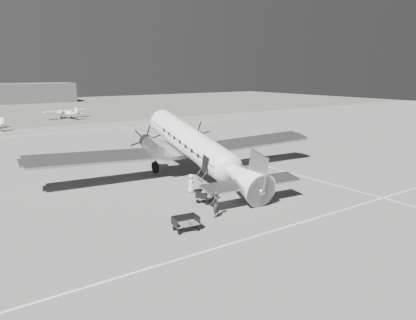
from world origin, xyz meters
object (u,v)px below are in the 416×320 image
object	(u,v)px
ground_crew	(216,204)
hangar_main	(8,94)
passenger	(191,184)
dc3_airliner	(196,148)
baggage_cart_far	(186,223)
ramp_agent	(205,192)
baggage_cart_near	(206,196)
light_plane_right	(67,114)

from	to	relation	value
ground_crew	hangar_main	bearing A→B (deg)	-116.87
passenger	hangar_main	bearing A→B (deg)	14.17
dc3_airliner	baggage_cart_far	bearing A→B (deg)	-121.08
dc3_airliner	ramp_agent	distance (m)	7.73
hangar_main	passenger	size ratio (longest dim) A/B	24.82
baggage_cart_far	ground_crew	xyz separation A→B (m)	(3.15, 0.91, 0.48)
hangar_main	baggage_cart_near	xyz separation A→B (m)	(-5.80, -126.28, -2.78)
baggage_cart_near	baggage_cart_far	xyz separation A→B (m)	(-4.65, -4.30, -0.01)
ramp_agent	light_plane_right	bearing A→B (deg)	25.46
light_plane_right	baggage_cart_far	bearing A→B (deg)	-114.64
dc3_airliner	ground_crew	bearing A→B (deg)	-111.00
dc3_airliner	passenger	xyz separation A→B (m)	(-3.24, -4.00, -2.19)
hangar_main	light_plane_right	world-z (taller)	hangar_main
ramp_agent	passenger	xyz separation A→B (m)	(0.24, 2.54, 0.07)
ramp_agent	dc3_airliner	bearing A→B (deg)	4.46
baggage_cart_near	passenger	world-z (taller)	passenger
baggage_cart_near	baggage_cart_far	world-z (taller)	baggage_cart_near
baggage_cart_near	baggage_cart_far	bearing A→B (deg)	-163.71
ground_crew	ramp_agent	world-z (taller)	ground_crew
light_plane_right	passenger	xyz separation A→B (m)	(-8.05, -65.16, -0.25)
baggage_cart_near	ramp_agent	size ratio (longest dim) A/B	1.17
light_plane_right	ground_crew	size ratio (longest dim) A/B	5.33
passenger	baggage_cart_far	bearing A→B (deg)	161.91
baggage_cart_near	ramp_agent	distance (m)	0.41
dc3_airliner	light_plane_right	bearing A→B (deg)	90.79
dc3_airliner	baggage_cart_near	world-z (taller)	dc3_airliner
baggage_cart_near	ramp_agent	xyz separation A→B (m)	(0.07, 0.30, 0.26)
light_plane_right	ground_crew	distance (m)	72.06
baggage_cart_far	passenger	size ratio (longest dim) A/B	1.05
baggage_cart_far	hangar_main	bearing A→B (deg)	92.44
light_plane_right	passenger	size ratio (longest dim) A/B	6.23
dc3_airliner	light_plane_right	size ratio (longest dim) A/B	3.02
hangar_main	baggage_cart_far	xyz separation A→B (m)	(-10.45, -130.58, -2.80)
dc3_airliner	passenger	distance (m)	5.59
baggage_cart_near	ramp_agent	bearing A→B (deg)	49.62
baggage_cart_near	ground_crew	size ratio (longest dim) A/B	0.92
baggage_cart_far	ground_crew	world-z (taller)	ground_crew
dc3_airliner	light_plane_right	distance (m)	61.39
baggage_cart_far	ramp_agent	bearing A→B (deg)	51.22
dc3_airliner	ground_crew	distance (m)	11.58
light_plane_right	baggage_cart_near	bearing A→B (deg)	-111.45
dc3_airliner	baggage_cart_far	world-z (taller)	dc3_airliner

